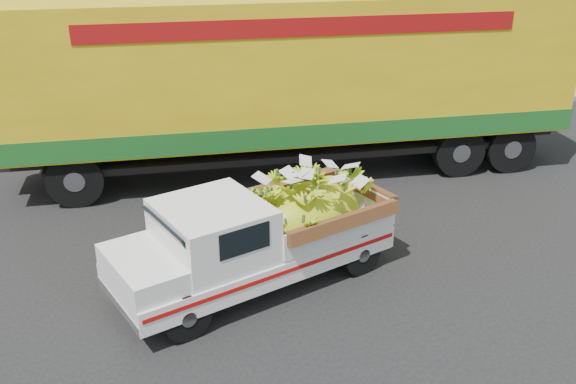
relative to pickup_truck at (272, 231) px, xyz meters
name	(u,v)px	position (x,y,z in m)	size (l,w,h in m)	color
ground	(298,291)	(0.23, -0.53, -0.82)	(100.00, 100.00, 0.00)	black
curb	(199,140)	(0.23, 6.64, -0.75)	(60.00, 0.25, 0.15)	gray
sidewalk	(183,116)	(0.23, 8.74, -0.75)	(60.00, 4.00, 0.14)	gray
pickup_truck	(272,231)	(0.00, 0.00, 0.00)	(4.61, 2.64, 1.53)	black
semi_trailer	(293,76)	(1.84, 4.18, 1.30)	(12.06, 4.19, 3.80)	black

